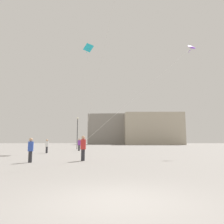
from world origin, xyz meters
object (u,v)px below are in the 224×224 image
person_in_purple (78,144)px  kite_cyan_delta (88,49)px  lamppost_west (77,128)px  building_left_hall (109,129)px  building_centre_hall (151,129)px  person_in_red (82,147)px  person_in_white (46,145)px  kite_violet_delta (188,50)px  person_in_blue (30,149)px

person_in_purple → kite_cyan_delta: bearing=62.2°
lamppost_west → building_left_hall: bearing=85.1°
person_in_purple → building_centre_hall: 64.41m
person_in_red → building_left_hall: bearing=-174.4°
person_in_white → kite_cyan_delta: kite_cyan_delta is taller
person_in_purple → person_in_red: person_in_purple is taller
building_left_hall → building_centre_hall: (18.00, -6.73, -0.36)m
kite_violet_delta → building_centre_hall: size_ratio=0.51×
person_in_white → building_centre_hall: 71.34m
person_in_purple → kite_violet_delta: bearing=57.7°
building_left_hall → lamppost_west: bearing=-94.9°
person_in_white → person_in_red: (5.72, -10.35, 0.09)m
kite_violet_delta → building_centre_hall: building_centre_hall is taller
building_left_hall → kite_violet_delta: bearing=-82.7°
kite_cyan_delta → building_centre_hall: (20.76, 60.95, -9.07)m
person_in_red → building_centre_hall: (19.21, 76.96, 5.45)m
person_in_red → building_centre_hall: building_centre_hall is taller
building_left_hall → building_centre_hall: building_left_hall is taller
person_in_white → kite_violet_delta: kite_violet_delta is taller
lamppost_west → kite_cyan_delta: bearing=-69.4°
kite_cyan_delta → lamppost_west: size_ratio=2.63×
person_in_white → lamppost_west: lamppost_west is taller
person_in_blue → person_in_red: bearing=111.8°
building_centre_hall → person_in_blue: bearing=-106.1°
person_in_blue → building_centre_hall: 81.54m
person_in_red → lamppost_west: size_ratio=0.32×
person_in_purple → kite_cyan_delta: 14.58m
person_in_purple → person_in_red: 16.90m
person_in_blue → building_centre_hall: building_centre_hall is taller
person_in_white → building_centre_hall: bearing=-45.3°
person_in_red → kite_cyan_delta: 21.66m
kite_violet_delta → building_centre_hall: (8.26, 69.05, -5.40)m
person_in_white → kite_cyan_delta: size_ratio=0.11×
person_in_purple → building_left_hall: 67.39m
person_in_blue → kite_violet_delta: 20.19m
lamppost_west → person_in_purple: bearing=-78.1°
person_in_blue → building_left_hall: 85.22m
kite_violet_delta → lamppost_west: (-15.02, 14.79, -8.10)m
person_in_blue → kite_cyan_delta: size_ratio=0.11×
kite_violet_delta → person_in_white: bearing=171.7°
person_in_white → person_in_purple: 6.96m
person_in_purple → building_centre_hall: bearing=160.1°
person_in_blue → kite_cyan_delta: bearing=176.2°
building_centre_hall → lamppost_west: bearing=-113.2°
person_in_white → kite_cyan_delta: (4.17, 5.66, 14.60)m
kite_cyan_delta → building_left_hall: (2.76, 67.68, -8.70)m
person_in_purple → person_in_red: (2.80, -16.67, -0.00)m
person_in_red → building_centre_hall: 79.51m
person_in_white → kite_violet_delta: 20.08m
person_in_purple → building_left_hall: building_left_hall is taller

